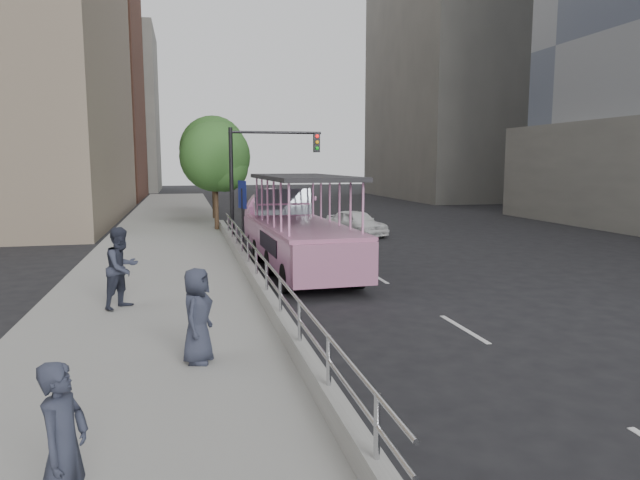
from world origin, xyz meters
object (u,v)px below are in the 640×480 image
Objects in this scene: car at (356,223)px; pedestrian_near at (64,450)px; pedestrian_far at (197,315)px; street_tree_far at (215,152)px; pedestrian_mid at (122,268)px; duck_boat at (294,234)px; parking_sign at (243,213)px; traffic_signal at (258,166)px; street_tree_near at (217,159)px.

car is 2.32× the size of pedestrian_near.
car is at bearing -4.65° from pedestrian_far.
pedestrian_mid is at bearing -98.81° from street_tree_far.
duck_boat is 1.53× the size of street_tree_far.
street_tree_far reaches higher than duck_boat.
pedestrian_far is at bearing 2.19° from pedestrian_near.
street_tree_far is at bearing 90.61° from parking_sign.
pedestrian_far is 0.25× the size of street_tree_far.
street_tree_far is (-1.40, 9.43, 0.81)m from traffic_signal.
pedestrian_far is at bearing -109.89° from duck_boat.
duck_boat is 6.74m from traffic_signal.
pedestrian_near is 21.09m from traffic_signal.
traffic_signal is at bearing 177.42° from car.
duck_boat reaches higher than pedestrian_far.
street_tree_far reaches higher than pedestrian_mid.
street_tree_near reaches higher than traffic_signal.
street_tree_far is at bearing 16.41° from pedestrian_far.
car is 9.49m from parking_sign.
traffic_signal is (4.72, 12.00, 2.25)m from pedestrian_mid.
duck_boat is 3.26× the size of parking_sign.
traffic_signal is 0.81× the size of street_tree_far.
street_tree_near reaches higher than parking_sign.
car is 0.67× the size of street_tree_near.
pedestrian_mid is 4.44m from pedestrian_far.
street_tree_near reaches higher than car.
duck_boat is at bearing -32.17° from parking_sign.
duck_boat is 2.10m from parking_sign.
pedestrian_near is 0.54× the size of parking_sign.
duck_boat is 16.16m from street_tree_far.
parking_sign is 0.58× the size of traffic_signal.
pedestrian_near is at bearing -96.63° from street_tree_near.
street_tree_far is at bearing 96.67° from duck_boat.
street_tree_near is at bearing 92.35° from parking_sign.
pedestrian_far is 0.31× the size of traffic_signal.
car is 16.85m from pedestrian_mid.
parking_sign is at bearing -89.39° from street_tree_far.
traffic_signal is (4.38, 20.50, 2.38)m from pedestrian_near.
duck_boat is at bearing -78.18° from street_tree_near.
duck_boat reaches higher than pedestrian_mid.
pedestrian_near is 0.26× the size of street_tree_far.
traffic_signal is 0.91× the size of street_tree_near.
pedestrian_near reaches higher than pedestrian_far.
parking_sign is at bearing -87.65° from street_tree_near.
duck_boat is 1.73× the size of street_tree_near.
pedestrian_near is 1.01× the size of pedestrian_far.
parking_sign is (3.48, 6.74, 0.62)m from pedestrian_mid.
duck_boat is 10.44m from pedestrian_far.
pedestrian_mid is 21.90m from street_tree_far.
traffic_signal is at bearing -65.02° from street_tree_near.
duck_boat is 1.90× the size of traffic_signal.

